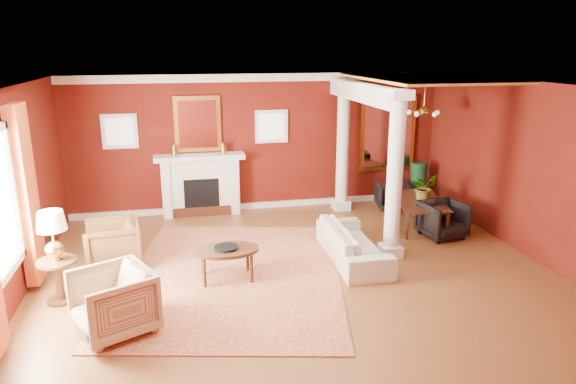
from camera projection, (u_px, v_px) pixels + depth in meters
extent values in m
plane|color=brown|center=(297.00, 272.00, 8.11)|extent=(8.00, 8.00, 0.00)
cube|color=#54170B|center=(260.00, 143.00, 11.00)|extent=(8.00, 0.04, 2.90)
cube|color=#54170B|center=(391.00, 286.00, 4.42)|extent=(8.00, 0.04, 2.90)
cube|color=#54170B|center=(8.00, 200.00, 6.89)|extent=(0.04, 7.00, 2.90)
cube|color=#54170B|center=(531.00, 171.00, 8.53)|extent=(0.04, 7.00, 2.90)
cube|color=white|center=(298.00, 86.00, 7.31)|extent=(8.00, 7.00, 0.04)
cube|color=white|center=(201.00, 186.00, 10.80)|extent=(1.60, 0.34, 1.20)
cube|color=black|center=(202.00, 196.00, 10.68)|extent=(0.72, 0.03, 0.70)
cube|color=#32160E|center=(202.00, 211.00, 10.78)|extent=(1.20, 0.05, 0.20)
cube|color=white|center=(200.00, 157.00, 10.59)|extent=(1.85, 0.42, 0.10)
cube|color=white|center=(167.00, 189.00, 10.63)|extent=(0.16, 0.40, 1.20)
cube|color=white|center=(234.00, 185.00, 10.92)|extent=(0.16, 0.40, 1.20)
cube|color=gold|center=(198.00, 124.00, 10.57)|extent=(0.95, 0.06, 1.15)
cube|color=white|center=(198.00, 124.00, 10.54)|extent=(0.78, 0.02, 0.98)
cube|color=white|center=(120.00, 131.00, 10.29)|extent=(0.70, 0.06, 0.70)
cube|color=white|center=(120.00, 132.00, 10.25)|extent=(0.54, 0.02, 0.54)
cube|color=white|center=(271.00, 126.00, 10.92)|extent=(0.70, 0.06, 0.70)
cube|color=white|center=(272.00, 127.00, 10.89)|extent=(0.54, 0.02, 0.54)
cube|color=white|center=(13.00, 191.00, 6.96)|extent=(0.08, 0.10, 1.90)
cube|color=#A13E1B|center=(26.00, 195.00, 7.30)|extent=(0.18, 0.55, 2.60)
cube|color=white|center=(390.00, 251.00, 8.71)|extent=(0.34, 0.34, 0.20)
cylinder|color=white|center=(395.00, 174.00, 8.34)|extent=(0.26, 0.26, 2.50)
cube|color=white|center=(400.00, 94.00, 7.99)|extent=(0.36, 0.36, 0.16)
cube|color=white|center=(341.00, 205.00, 11.25)|extent=(0.34, 0.34, 0.20)
cylinder|color=white|center=(343.00, 144.00, 10.88)|extent=(0.26, 0.26, 2.50)
cube|color=white|center=(345.00, 83.00, 10.53)|extent=(0.36, 0.36, 0.16)
cube|color=white|center=(363.00, 92.00, 9.52)|extent=(0.30, 3.20, 0.32)
cube|color=gold|center=(425.00, 78.00, 9.55)|extent=(2.30, 3.40, 0.04)
cube|color=gold|center=(387.00, 134.00, 11.53)|extent=(1.30, 0.06, 1.70)
cube|color=white|center=(388.00, 134.00, 11.50)|extent=(1.10, 0.02, 1.50)
cylinder|color=#B68A39|center=(425.00, 94.00, 9.69)|extent=(0.02, 0.02, 0.65)
sphere|color=#B68A39|center=(424.00, 111.00, 9.78)|extent=(0.20, 0.20, 0.20)
sphere|color=beige|center=(437.00, 112.00, 9.84)|extent=(0.09, 0.09, 0.09)
sphere|color=beige|center=(421.00, 111.00, 10.05)|extent=(0.09, 0.09, 0.09)
sphere|color=beige|center=(409.00, 112.00, 9.89)|extent=(0.09, 0.09, 0.09)
sphere|color=beige|center=(417.00, 114.00, 9.58)|extent=(0.09, 0.09, 0.09)
sphere|color=beige|center=(435.00, 114.00, 9.55)|extent=(0.09, 0.09, 0.09)
cube|color=white|center=(259.00, 78.00, 10.58)|extent=(8.00, 0.08, 0.16)
cube|color=white|center=(261.00, 205.00, 11.34)|extent=(8.00, 0.08, 0.12)
cube|color=maroon|center=(233.00, 275.00, 7.99)|extent=(4.15, 4.98, 0.02)
imported|color=beige|center=(353.00, 238.00, 8.49)|extent=(0.64, 2.01, 0.78)
imported|color=black|center=(112.00, 242.00, 8.21)|extent=(0.86, 0.90, 0.85)
imported|color=tan|center=(113.00, 299.00, 6.30)|extent=(1.12, 1.14, 0.90)
cylinder|color=#32160E|center=(226.00, 250.00, 7.74)|extent=(1.00, 1.00, 0.05)
cylinder|color=#32160E|center=(205.00, 274.00, 7.53)|extent=(0.05, 0.05, 0.45)
cylinder|color=#32160E|center=(252.00, 270.00, 7.68)|extent=(0.05, 0.05, 0.45)
cylinder|color=#32160E|center=(203.00, 262.00, 7.94)|extent=(0.05, 0.05, 0.45)
cylinder|color=#32160E|center=(248.00, 258.00, 8.09)|extent=(0.05, 0.05, 0.45)
imported|color=#32160E|center=(224.00, 242.00, 7.67)|extent=(0.17, 0.04, 0.23)
cylinder|color=#32160E|center=(62.00, 300.00, 7.19)|extent=(0.39, 0.39, 0.04)
cylinder|color=#32160E|center=(59.00, 281.00, 7.11)|extent=(0.10, 0.10, 0.60)
cylinder|color=#32160E|center=(56.00, 262.00, 7.03)|extent=(0.53, 0.53, 0.04)
sphere|color=#B68A39|center=(55.00, 250.00, 6.98)|extent=(0.25, 0.25, 0.25)
cylinder|color=#B68A39|center=(53.00, 237.00, 6.93)|extent=(0.03, 0.03, 0.26)
cone|color=beige|center=(51.00, 221.00, 6.87)|extent=(0.39, 0.39, 0.26)
imported|color=#32160E|center=(420.00, 205.00, 10.06)|extent=(0.89, 1.67, 0.88)
imported|color=black|center=(443.00, 218.00, 9.52)|extent=(0.82, 0.79, 0.75)
imported|color=black|center=(392.00, 193.00, 11.26)|extent=(0.75, 0.72, 0.67)
sphere|color=#12391F|center=(417.00, 196.00, 11.59)|extent=(0.40, 0.40, 0.40)
cylinder|color=#12391F|center=(418.00, 184.00, 11.51)|extent=(0.36, 0.36, 0.95)
imported|color=#26591E|center=(425.00, 174.00, 9.85)|extent=(0.62, 0.65, 0.41)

